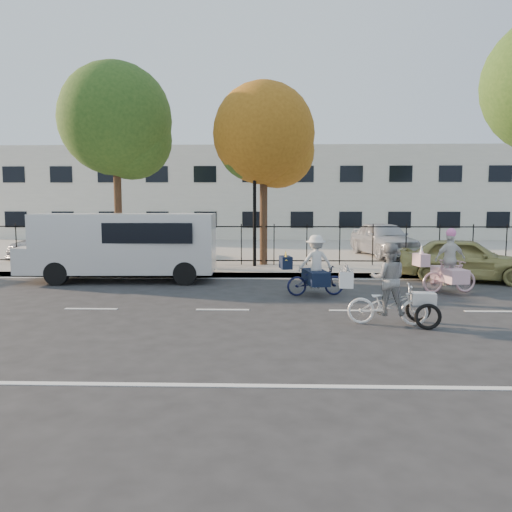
{
  "coord_description": "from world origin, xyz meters",
  "views": [
    {
      "loc": [
        1.09,
        -11.02,
        2.39
      ],
      "look_at": [
        0.72,
        1.2,
        1.1
      ],
      "focal_mm": 35.0,
      "sensor_mm": 36.0,
      "label": 1
    }
  ],
  "objects_px": {
    "unicorn_bike": "(449,269)",
    "bull_bike": "(315,271)",
    "lot_car_c": "(122,240)",
    "lot_car_d": "(383,239)",
    "lamppost": "(255,183)",
    "pedestrian": "(163,241)",
    "white_van": "(124,244)",
    "lot_car_a": "(53,243)",
    "zebra_trike": "(388,293)",
    "gold_sedan": "(465,259)",
    "lot_car_b": "(103,242)"
  },
  "relations": [
    {
      "from": "unicorn_bike",
      "to": "bull_bike",
      "type": "xyz_separation_m",
      "value": [
        -3.61,
        -0.48,
        -0.01
      ]
    },
    {
      "from": "lot_car_c",
      "to": "lot_car_d",
      "type": "height_order",
      "value": "lot_car_d"
    },
    {
      "from": "lamppost",
      "to": "lot_car_d",
      "type": "height_order",
      "value": "lamppost"
    },
    {
      "from": "lamppost",
      "to": "lot_car_d",
      "type": "relative_size",
      "value": 1.0
    },
    {
      "from": "pedestrian",
      "to": "lot_car_d",
      "type": "xyz_separation_m",
      "value": [
        8.49,
        4.91,
        -0.23
      ]
    },
    {
      "from": "unicorn_bike",
      "to": "white_van",
      "type": "distance_m",
      "value": 9.5
    },
    {
      "from": "lot_car_a",
      "to": "zebra_trike",
      "type": "bearing_deg",
      "value": -24.86
    },
    {
      "from": "bull_bike",
      "to": "lot_car_a",
      "type": "bearing_deg",
      "value": 42.83
    },
    {
      "from": "lamppost",
      "to": "pedestrian",
      "type": "xyz_separation_m",
      "value": [
        -3.06,
        -1.16,
        -2.0
      ]
    },
    {
      "from": "white_van",
      "to": "unicorn_bike",
      "type": "bearing_deg",
      "value": -13.79
    },
    {
      "from": "pedestrian",
      "to": "bull_bike",
      "type": "bearing_deg",
      "value": 123.69
    },
    {
      "from": "lamppost",
      "to": "unicorn_bike",
      "type": "height_order",
      "value": "lamppost"
    },
    {
      "from": "lamppost",
      "to": "gold_sedan",
      "type": "relative_size",
      "value": 1.09
    },
    {
      "from": "zebra_trike",
      "to": "pedestrian",
      "type": "height_order",
      "value": "pedestrian"
    },
    {
      "from": "pedestrian",
      "to": "lot_car_a",
      "type": "distance_m",
      "value": 6.87
    },
    {
      "from": "white_van",
      "to": "pedestrian",
      "type": "height_order",
      "value": "same"
    },
    {
      "from": "lot_car_a",
      "to": "lot_car_b",
      "type": "relative_size",
      "value": 0.95
    },
    {
      "from": "lot_car_d",
      "to": "lot_car_b",
      "type": "bearing_deg",
      "value": 171.27
    },
    {
      "from": "lot_car_a",
      "to": "bull_bike",
      "type": "bearing_deg",
      "value": -18.44
    },
    {
      "from": "pedestrian",
      "to": "lot_car_b",
      "type": "xyz_separation_m",
      "value": [
        -3.57,
        4.51,
        -0.36
      ]
    },
    {
      "from": "unicorn_bike",
      "to": "bull_bike",
      "type": "height_order",
      "value": "unicorn_bike"
    },
    {
      "from": "unicorn_bike",
      "to": "lot_car_a",
      "type": "xyz_separation_m",
      "value": [
        -13.95,
        7.35,
        0.11
      ]
    },
    {
      "from": "gold_sedan",
      "to": "lot_car_d",
      "type": "distance_m",
      "value": 6.17
    },
    {
      "from": "bull_bike",
      "to": "lot_car_c",
      "type": "relative_size",
      "value": 0.44
    },
    {
      "from": "gold_sedan",
      "to": "lot_car_b",
      "type": "height_order",
      "value": "lot_car_b"
    },
    {
      "from": "lamppost",
      "to": "lot_car_c",
      "type": "xyz_separation_m",
      "value": [
        -5.87,
        3.55,
        -2.31
      ]
    },
    {
      "from": "pedestrian",
      "to": "gold_sedan",
      "type": "bearing_deg",
      "value": 155.3
    },
    {
      "from": "zebra_trike",
      "to": "lot_car_c",
      "type": "relative_size",
      "value": 0.48
    },
    {
      "from": "gold_sedan",
      "to": "pedestrian",
      "type": "relative_size",
      "value": 2.05
    },
    {
      "from": "lot_car_b",
      "to": "white_van",
      "type": "bearing_deg",
      "value": -68.73
    },
    {
      "from": "white_van",
      "to": "gold_sedan",
      "type": "xyz_separation_m",
      "value": [
        10.57,
        0.29,
        -0.47
      ]
    },
    {
      "from": "zebra_trike",
      "to": "lot_car_b",
      "type": "height_order",
      "value": "zebra_trike"
    },
    {
      "from": "lot_car_b",
      "to": "lot_car_c",
      "type": "bearing_deg",
      "value": 11.95
    },
    {
      "from": "bull_bike",
      "to": "gold_sedan",
      "type": "bearing_deg",
      "value": -71.54
    },
    {
      "from": "gold_sedan",
      "to": "unicorn_bike",
      "type": "bearing_deg",
      "value": 169.25
    },
    {
      "from": "pedestrian",
      "to": "lot_car_c",
      "type": "bearing_deg",
      "value": -77.21
    },
    {
      "from": "white_van",
      "to": "lot_car_d",
      "type": "xyz_separation_m",
      "value": [
        9.39,
        6.34,
        -0.26
      ]
    },
    {
      "from": "lot_car_b",
      "to": "lot_car_c",
      "type": "relative_size",
      "value": 1.11
    },
    {
      "from": "gold_sedan",
      "to": "lot_car_d",
      "type": "relative_size",
      "value": 0.91
    },
    {
      "from": "unicorn_bike",
      "to": "lot_car_a",
      "type": "distance_m",
      "value": 15.77
    },
    {
      "from": "gold_sedan",
      "to": "pedestrian",
      "type": "height_order",
      "value": "pedestrian"
    },
    {
      "from": "lot_car_a",
      "to": "lot_car_b",
      "type": "xyz_separation_m",
      "value": [
        1.97,
        0.46,
        0.01
      ]
    },
    {
      "from": "lamppost",
      "to": "gold_sedan",
      "type": "xyz_separation_m",
      "value": [
        6.61,
        -2.3,
        -2.44
      ]
    },
    {
      "from": "unicorn_bike",
      "to": "white_van",
      "type": "xyz_separation_m",
      "value": [
        -9.3,
        1.88,
        0.51
      ]
    },
    {
      "from": "unicorn_bike",
      "to": "lot_car_d",
      "type": "distance_m",
      "value": 8.22
    },
    {
      "from": "zebra_trike",
      "to": "bull_bike",
      "type": "height_order",
      "value": "zebra_trike"
    },
    {
      "from": "unicorn_bike",
      "to": "lot_car_a",
      "type": "bearing_deg",
      "value": 53.05
    },
    {
      "from": "bull_bike",
      "to": "lot_car_d",
      "type": "distance_m",
      "value": 9.46
    },
    {
      "from": "lamppost",
      "to": "zebra_trike",
      "type": "distance_m",
      "value": 8.92
    },
    {
      "from": "pedestrian",
      "to": "lot_car_d",
      "type": "height_order",
      "value": "pedestrian"
    }
  ]
}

